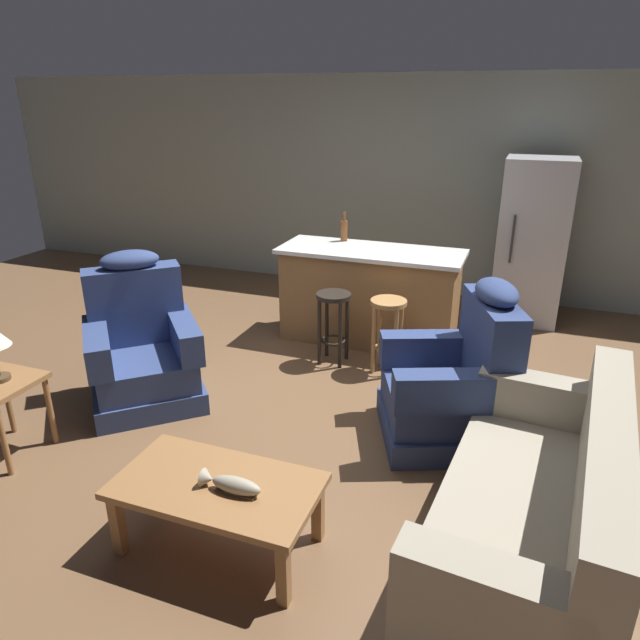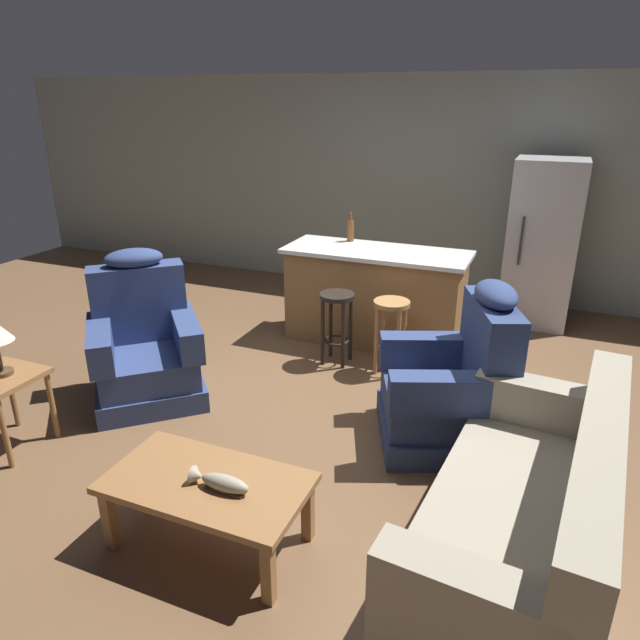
{
  "view_description": "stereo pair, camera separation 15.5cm",
  "coord_description": "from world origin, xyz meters",
  "px_view_note": "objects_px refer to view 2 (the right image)",
  "views": [
    {
      "loc": [
        1.42,
        -3.9,
        2.35
      ],
      "look_at": [
        0.01,
        -0.1,
        0.75
      ],
      "focal_mm": 32.0,
      "sensor_mm": 36.0,
      "label": 1
    },
    {
      "loc": [
        1.56,
        -3.84,
        2.35
      ],
      "look_at": [
        0.01,
        -0.1,
        0.75
      ],
      "focal_mm": 32.0,
      "sensor_mm": 36.0,
      "label": 2
    }
  ],
  "objects_px": {
    "couch": "(527,519)",
    "refrigerator": "(541,243)",
    "end_table": "(3,388)",
    "kitchen_island": "(375,296)",
    "coffee_table": "(207,489)",
    "bar_stool_right": "(391,323)",
    "bottle_tall_green": "(351,230)",
    "recliner_near_island": "(454,387)",
    "recliner_near_lamp": "(145,347)",
    "fish_figurine": "(220,482)",
    "bar_stool_left": "(337,315)"
  },
  "relations": [
    {
      "from": "couch",
      "to": "refrigerator",
      "type": "height_order",
      "value": "refrigerator"
    },
    {
      "from": "end_table",
      "to": "kitchen_island",
      "type": "height_order",
      "value": "kitchen_island"
    },
    {
      "from": "coffee_table",
      "to": "end_table",
      "type": "relative_size",
      "value": 1.96
    },
    {
      "from": "couch",
      "to": "bar_stool_right",
      "type": "bearing_deg",
      "value": -51.63
    },
    {
      "from": "couch",
      "to": "refrigerator",
      "type": "distance_m",
      "value": 3.88
    },
    {
      "from": "kitchen_island",
      "to": "bottle_tall_green",
      "type": "relative_size",
      "value": 6.02
    },
    {
      "from": "coffee_table",
      "to": "couch",
      "type": "height_order",
      "value": "couch"
    },
    {
      "from": "coffee_table",
      "to": "recliner_near_island",
      "type": "relative_size",
      "value": 0.92
    },
    {
      "from": "recliner_near_lamp",
      "to": "end_table",
      "type": "bearing_deg",
      "value": -64.31
    },
    {
      "from": "fish_figurine",
      "to": "kitchen_island",
      "type": "xyz_separation_m",
      "value": [
        -0.13,
        3.12,
        0.02
      ]
    },
    {
      "from": "recliner_near_island",
      "to": "couch",
      "type": "bearing_deg",
      "value": 95.68
    },
    {
      "from": "coffee_table",
      "to": "bar_stool_right",
      "type": "xyz_separation_m",
      "value": [
        0.32,
        2.45,
        0.11
      ]
    },
    {
      "from": "end_table",
      "to": "kitchen_island",
      "type": "bearing_deg",
      "value": 57.15
    },
    {
      "from": "fish_figurine",
      "to": "bar_stool_left",
      "type": "bearing_deg",
      "value": 96.75
    },
    {
      "from": "recliner_near_island",
      "to": "kitchen_island",
      "type": "height_order",
      "value": "recliner_near_island"
    },
    {
      "from": "refrigerator",
      "to": "bottle_tall_green",
      "type": "height_order",
      "value": "refrigerator"
    },
    {
      "from": "end_table",
      "to": "bottle_tall_green",
      "type": "height_order",
      "value": "bottle_tall_green"
    },
    {
      "from": "couch",
      "to": "refrigerator",
      "type": "xyz_separation_m",
      "value": [
        -0.18,
        3.84,
        0.54
      ]
    },
    {
      "from": "coffee_table",
      "to": "recliner_near_island",
      "type": "bearing_deg",
      "value": 56.33
    },
    {
      "from": "coffee_table",
      "to": "fish_figurine",
      "type": "height_order",
      "value": "fish_figurine"
    },
    {
      "from": "kitchen_island",
      "to": "refrigerator",
      "type": "relative_size",
      "value": 1.02
    },
    {
      "from": "couch",
      "to": "end_table",
      "type": "height_order",
      "value": "couch"
    },
    {
      "from": "refrigerator",
      "to": "recliner_near_lamp",
      "type": "bearing_deg",
      "value": -133.73
    },
    {
      "from": "kitchen_island",
      "to": "couch",
      "type": "bearing_deg",
      "value": -58.06
    },
    {
      "from": "end_table",
      "to": "bottle_tall_green",
      "type": "xyz_separation_m",
      "value": [
        1.45,
        3.06,
        0.6
      ]
    },
    {
      "from": "kitchen_island",
      "to": "refrigerator",
      "type": "distance_m",
      "value": 1.93
    },
    {
      "from": "recliner_near_lamp",
      "to": "refrigerator",
      "type": "bearing_deg",
      "value": 93.9
    },
    {
      "from": "end_table",
      "to": "bar_stool_right",
      "type": "distance_m",
      "value": 3.06
    },
    {
      "from": "kitchen_island",
      "to": "refrigerator",
      "type": "bearing_deg",
      "value": 39.38
    },
    {
      "from": "bottle_tall_green",
      "to": "bar_stool_left",
      "type": "bearing_deg",
      "value": -77.55
    },
    {
      "from": "end_table",
      "to": "bar_stool_right",
      "type": "height_order",
      "value": "bar_stool_right"
    },
    {
      "from": "end_table",
      "to": "recliner_near_lamp",
      "type": "bearing_deg",
      "value": 68.06
    },
    {
      "from": "bar_stool_right",
      "to": "fish_figurine",
      "type": "bearing_deg",
      "value": -94.99
    },
    {
      "from": "bar_stool_left",
      "to": "end_table",
      "type": "bearing_deg",
      "value": -127.1
    },
    {
      "from": "coffee_table",
      "to": "recliner_near_island",
      "type": "height_order",
      "value": "recliner_near_island"
    },
    {
      "from": "bar_stool_right",
      "to": "recliner_near_lamp",
      "type": "bearing_deg",
      "value": -146.29
    },
    {
      "from": "end_table",
      "to": "bar_stool_left",
      "type": "distance_m",
      "value": 2.73
    },
    {
      "from": "coffee_table",
      "to": "bar_stool_right",
      "type": "height_order",
      "value": "bar_stool_right"
    },
    {
      "from": "recliner_near_lamp",
      "to": "bar_stool_right",
      "type": "xyz_separation_m",
      "value": [
        1.75,
        1.17,
        0.05
      ]
    },
    {
      "from": "coffee_table",
      "to": "bottle_tall_green",
      "type": "bearing_deg",
      "value": 96.54
    },
    {
      "from": "bar_stool_left",
      "to": "fish_figurine",
      "type": "bearing_deg",
      "value": -83.25
    },
    {
      "from": "recliner_near_lamp",
      "to": "bottle_tall_green",
      "type": "xyz_separation_m",
      "value": [
        1.05,
        2.05,
        0.64
      ]
    },
    {
      "from": "recliner_near_island",
      "to": "bar_stool_right",
      "type": "bearing_deg",
      "value": -72.73
    },
    {
      "from": "fish_figurine",
      "to": "end_table",
      "type": "xyz_separation_m",
      "value": [
        -1.94,
        0.31,
        -0.0
      ]
    },
    {
      "from": "bar_stool_left",
      "to": "bar_stool_right",
      "type": "relative_size",
      "value": 1.0
    },
    {
      "from": "coffee_table",
      "to": "bottle_tall_green",
      "type": "xyz_separation_m",
      "value": [
        -0.38,
        3.33,
        0.7
      ]
    },
    {
      "from": "couch",
      "to": "coffee_table",
      "type": "bearing_deg",
      "value": 20.85
    },
    {
      "from": "bar_stool_left",
      "to": "bottle_tall_green",
      "type": "height_order",
      "value": "bottle_tall_green"
    },
    {
      "from": "recliner_near_island",
      "to": "bottle_tall_green",
      "type": "bearing_deg",
      "value": -72.85
    },
    {
      "from": "fish_figurine",
      "to": "kitchen_island",
      "type": "distance_m",
      "value": 3.12
    }
  ]
}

